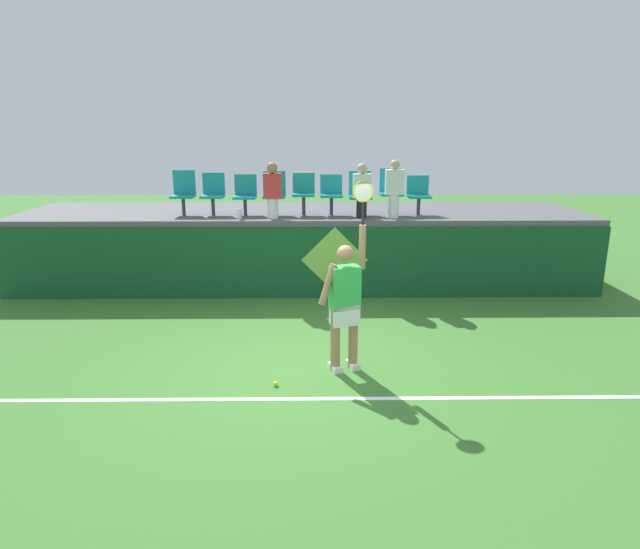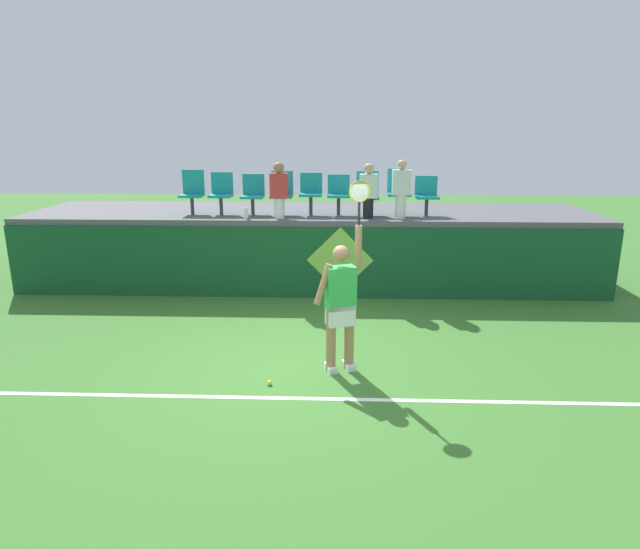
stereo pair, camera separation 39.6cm
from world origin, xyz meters
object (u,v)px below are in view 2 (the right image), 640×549
spectator_1 (369,190)px  spectator_2 (279,189)px  stadium_chair_1 (221,191)px  water_bottle (246,213)px  stadium_chair_7 (399,190)px  tennis_ball (270,383)px  stadium_chair_5 (339,192)px  stadium_chair_2 (253,193)px  stadium_chair_4 (311,191)px  stadium_chair_0 (192,190)px  spectator_0 (401,188)px  tennis_player (341,301)px  stadium_chair_8 (427,194)px  stadium_chair_6 (367,192)px  stadium_chair_3 (282,191)px

spectator_1 → spectator_2: spectator_2 is taller
stadium_chair_1 → water_bottle: bearing=-44.6°
water_bottle → stadium_chair_7: size_ratio=0.23×
tennis_ball → stadium_chair_5: stadium_chair_5 is taller
spectator_1 → water_bottle: bearing=-175.9°
stadium_chair_2 → water_bottle: bearing=-95.0°
stadium_chair_4 → spectator_2: spectator_2 is taller
stadium_chair_0 → water_bottle: bearing=-26.4°
stadium_chair_2 → spectator_0: bearing=-8.3°
tennis_player → spectator_0: spectator_0 is taller
stadium_chair_8 → stadium_chair_6: bearing=179.4°
stadium_chair_8 → stadium_chair_7: bearing=179.0°
tennis_ball → spectator_1: size_ratio=0.06×
tennis_player → stadium_chair_5: bearing=90.8°
stadium_chair_8 → spectator_0: 0.71m
stadium_chair_5 → tennis_ball: bearing=-100.5°
stadium_chair_4 → stadium_chair_6: bearing=0.5°
stadium_chair_3 → stadium_chair_8: size_ratio=1.11×
stadium_chair_3 → stadium_chair_8: stadium_chair_3 is taller
tennis_player → stadium_chair_5: (-0.06, 4.06, 0.97)m
water_bottle → stadium_chair_7: bearing=11.1°
stadium_chair_1 → stadium_chair_7: (3.54, 0.00, 0.05)m
stadium_chair_3 → spectator_0: size_ratio=0.77×
tennis_ball → stadium_chair_2: bearing=100.7°
water_bottle → stadium_chair_7: 3.04m
stadium_chair_2 → stadium_chair_4: (1.16, -0.00, 0.03)m
spectator_2 → spectator_0: bearing=1.2°
stadium_chair_2 → spectator_1: 2.33m
stadium_chair_3 → stadium_chair_0: bearing=179.9°
water_bottle → stadium_chair_6: 2.44m
tennis_ball → stadium_chair_3: (-0.29, 4.58, 1.93)m
tennis_player → spectator_1: 3.84m
stadium_chair_0 → spectator_0: spectator_0 is taller
tennis_player → spectator_2: size_ratio=2.39×
stadium_chair_3 → stadium_chair_6: (1.71, 0.00, -0.01)m
stadium_chair_6 → water_bottle: bearing=-166.0°
water_bottle → stadium_chair_6: stadium_chair_6 is taller
stadium_chair_2 → stadium_chair_5: 1.72m
stadium_chair_2 → stadium_chair_8: (3.46, -0.00, -0.00)m
stadium_chair_5 → stadium_chair_8: 1.74m
stadium_chair_1 → stadium_chair_8: (4.09, -0.01, -0.02)m
stadium_chair_1 → stadium_chair_7: bearing=0.1°
stadium_chair_0 → stadium_chair_4: (2.39, -0.01, -0.00)m
stadium_chair_0 → stadium_chair_3: (1.80, -0.00, -0.01)m
tennis_ball → stadium_chair_4: size_ratio=0.08×
tennis_player → stadium_chair_5: 4.18m
stadium_chair_3 → spectator_0: (2.33, -0.43, 0.11)m
water_bottle → spectator_2: (0.63, 0.10, 0.45)m
stadium_chair_3 → stadium_chair_7: 2.33m
stadium_chair_3 → spectator_1: bearing=-13.6°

